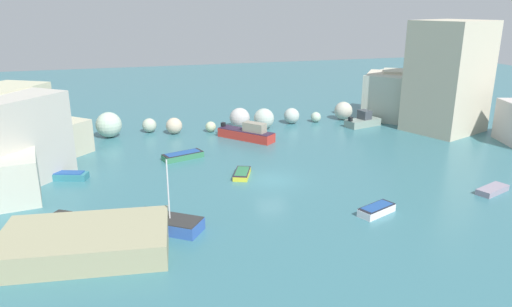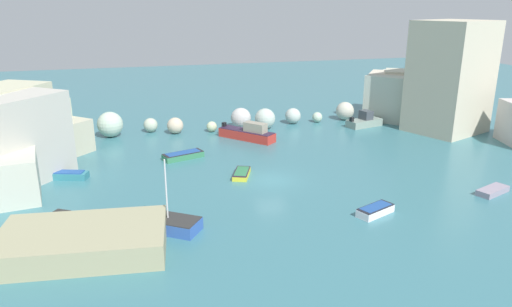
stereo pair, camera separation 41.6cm
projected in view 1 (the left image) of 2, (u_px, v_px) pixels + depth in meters
name	position (u px, v px, depth m)	size (l,w,h in m)	color
cove_water	(271.00, 180.00, 39.51)	(160.00, 160.00, 0.00)	#38727C
cliff_headland_right	(436.00, 89.00, 56.32)	(16.83, 23.21, 12.41)	beige
rock_breakwater	(222.00, 120.00, 55.30)	(37.13, 4.23, 2.80)	beige
stone_dock	(85.00, 242.00, 27.73)	(9.56, 5.64, 1.51)	tan
channel_buoy	(231.00, 132.00, 53.54)	(0.46, 0.46, 0.46)	#E04C28
moored_boat_0	(170.00, 224.00, 30.71)	(4.45, 3.94, 4.85)	#3259AE
moored_boat_1	(377.00, 210.00, 33.10)	(3.09, 2.13, 0.62)	white
moored_boat_2	(248.00, 133.00, 51.22)	(5.42, 6.09, 2.00)	red
moored_boat_3	(183.00, 156.00, 44.95)	(4.09, 2.50, 0.61)	#357B53
moored_boat_4	(61.00, 176.00, 39.69)	(4.59, 2.49, 0.64)	teal
moored_boat_5	(492.00, 190.00, 36.89)	(3.21, 2.09, 0.46)	gray
moored_boat_6	(57.00, 155.00, 45.14)	(3.25, 1.29, 0.62)	teal
moored_boat_7	(242.00, 173.00, 40.42)	(2.22, 3.10, 0.47)	yellow
moored_boat_8	(48.00, 226.00, 30.58)	(2.99, 3.73, 0.68)	gray
moored_boat_9	(363.00, 121.00, 56.92)	(4.63, 2.81, 1.91)	gray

